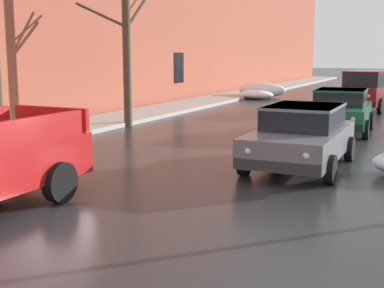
{
  "coord_description": "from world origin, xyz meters",
  "views": [
    {
      "loc": [
        5.13,
        0.53,
        2.58
      ],
      "look_at": [
        1.26,
        8.71,
        1.02
      ],
      "focal_mm": 49.13,
      "sensor_mm": 36.0,
      "label": 1
    }
  ],
  "objects_px": {
    "bare_tree_mid_block": "(126,29)",
    "sedan_green_parked_kerbside_mid": "(340,110)",
    "sedan_grey_parked_kerbside_close": "(302,135)",
    "suv_maroon_parked_far_down_block": "(367,89)"
  },
  "relations": [
    {
      "from": "sedan_grey_parked_kerbside_close",
      "to": "sedan_green_parked_kerbside_mid",
      "type": "bearing_deg",
      "value": 91.73
    },
    {
      "from": "sedan_green_parked_kerbside_mid",
      "to": "suv_maroon_parked_far_down_block",
      "type": "height_order",
      "value": "suv_maroon_parked_far_down_block"
    },
    {
      "from": "sedan_grey_parked_kerbside_close",
      "to": "suv_maroon_parked_far_down_block",
      "type": "xyz_separation_m",
      "value": [
        -0.28,
        13.73,
        0.24
      ]
    },
    {
      "from": "bare_tree_mid_block",
      "to": "sedan_grey_parked_kerbside_close",
      "type": "relative_size",
      "value": 1.62
    },
    {
      "from": "bare_tree_mid_block",
      "to": "sedan_green_parked_kerbside_mid",
      "type": "bearing_deg",
      "value": 14.0
    },
    {
      "from": "sedan_grey_parked_kerbside_close",
      "to": "bare_tree_mid_block",
      "type": "bearing_deg",
      "value": 149.89
    },
    {
      "from": "suv_maroon_parked_far_down_block",
      "to": "sedan_grey_parked_kerbside_close",
      "type": "bearing_deg",
      "value": -88.83
    },
    {
      "from": "bare_tree_mid_block",
      "to": "suv_maroon_parked_far_down_block",
      "type": "height_order",
      "value": "bare_tree_mid_block"
    },
    {
      "from": "bare_tree_mid_block",
      "to": "sedan_grey_parked_kerbside_close",
      "type": "distance_m",
      "value": 8.88
    },
    {
      "from": "sedan_grey_parked_kerbside_close",
      "to": "sedan_green_parked_kerbside_mid",
      "type": "height_order",
      "value": "same"
    }
  ]
}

